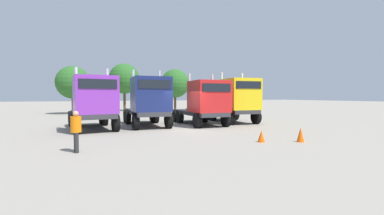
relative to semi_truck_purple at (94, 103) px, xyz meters
name	(u,v)px	position (x,y,z in m)	size (l,w,h in m)	color
ground	(185,129)	(5.55, -1.65, -1.77)	(200.00, 200.00, 0.00)	gray
semi_truck_purple	(94,103)	(0.00, 0.00, 0.00)	(3.13, 6.29, 4.01)	#333338
semi_truck_navy	(149,101)	(3.62, 0.39, 0.05)	(2.69, 6.19, 4.06)	#333338
semi_truck_red	(205,102)	(7.65, -0.35, -0.05)	(2.64, 6.01, 3.87)	#333338
semi_truck_yellow	(237,100)	(10.85, 0.40, 0.11)	(2.96, 6.00, 4.14)	#333338
visitor_in_hivis	(76,128)	(-0.90, -6.58, -0.84)	(0.44, 0.45, 1.62)	#2A2A2A
traffic_cone_near	(301,135)	(8.93, -8.24, -1.42)	(0.36, 0.36, 0.70)	#F2590C
traffic_cone_mid	(261,136)	(7.18, -7.54, -1.49)	(0.36, 0.36, 0.56)	#F2590C
oak_far_left	(73,82)	(-1.72, 16.98, 2.04)	(3.93, 3.93, 5.79)	#4C3823
oak_far_centre	(124,79)	(4.93, 20.84, 2.88)	(4.32, 4.32, 6.83)	#4C3823
oak_far_right	(175,84)	(12.42, 20.18, 2.30)	(4.35, 4.35, 6.26)	#4C3823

